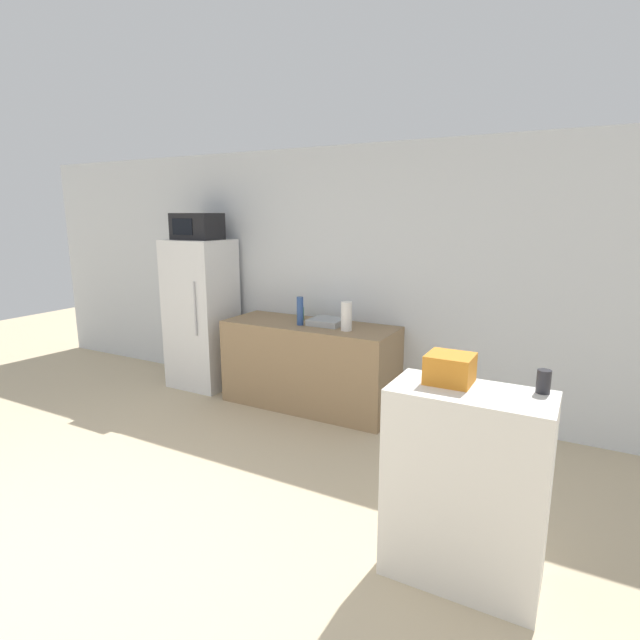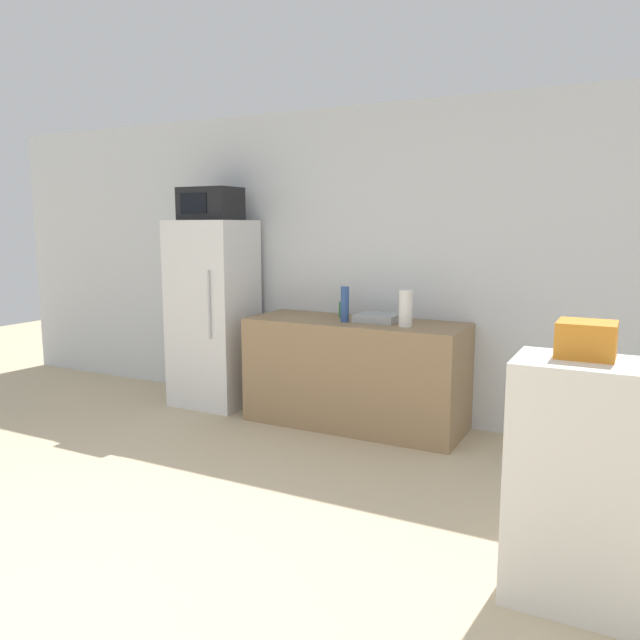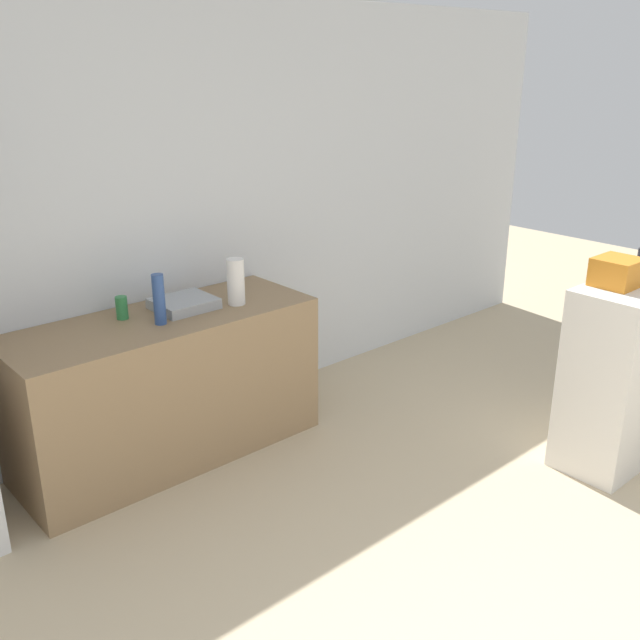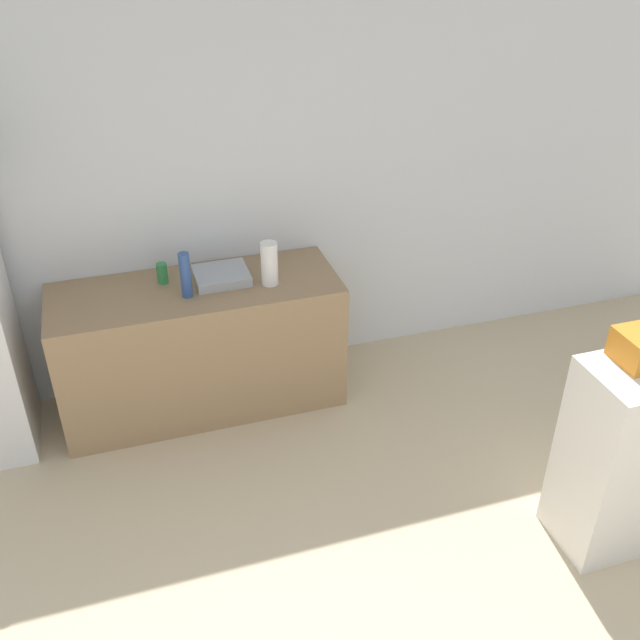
% 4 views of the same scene
% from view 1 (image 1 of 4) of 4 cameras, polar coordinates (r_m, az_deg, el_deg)
% --- Properties ---
extents(ground_plane, '(14.00, 14.00, 0.00)m').
position_cam_1_polar(ground_plane, '(3.46, -31.51, -24.07)').
color(ground_plane, '#C6B28E').
extents(wall_back, '(8.00, 0.06, 2.60)m').
position_cam_1_polar(wall_back, '(5.30, -0.61, 5.07)').
color(wall_back, silver).
rests_on(wall_back, ground_plane).
extents(refrigerator, '(0.67, 0.59, 1.67)m').
position_cam_1_polar(refrigerator, '(5.79, -13.38, 0.67)').
color(refrigerator, silver).
rests_on(refrigerator, ground_plane).
extents(microwave, '(0.51, 0.35, 0.28)m').
position_cam_1_polar(microwave, '(5.69, -13.87, 10.34)').
color(microwave, black).
rests_on(microwave, refrigerator).
extents(counter, '(1.77, 0.66, 0.86)m').
position_cam_1_polar(counter, '(5.10, -1.19, -5.18)').
color(counter, '#937551').
rests_on(counter, ground_plane).
extents(sink_basin, '(0.33, 0.30, 0.06)m').
position_cam_1_polar(sink_basin, '(4.94, 0.83, -0.20)').
color(sink_basin, '#9EA3A8').
rests_on(sink_basin, counter).
extents(bottle_tall, '(0.07, 0.07, 0.28)m').
position_cam_1_polar(bottle_tall, '(4.92, -2.29, 1.03)').
color(bottle_tall, '#2D4C8C').
rests_on(bottle_tall, counter).
extents(bottle_short, '(0.07, 0.07, 0.13)m').
position_cam_1_polar(bottle_short, '(5.17, -2.20, 0.72)').
color(bottle_short, '#2D7F42').
rests_on(bottle_short, counter).
extents(shelf_cabinet, '(0.81, 0.41, 1.07)m').
position_cam_1_polar(shelf_cabinet, '(2.87, 16.25, -17.84)').
color(shelf_cabinet, white).
rests_on(shelf_cabinet, ground_plane).
extents(basket, '(0.24, 0.22, 0.15)m').
position_cam_1_polar(basket, '(2.72, 14.62, -5.38)').
color(basket, orange).
rests_on(basket, shelf_cabinet).
extents(jar, '(0.07, 0.07, 0.12)m').
position_cam_1_polar(jar, '(2.72, 24.19, -6.43)').
color(jar, '#232328').
rests_on(jar, shelf_cabinet).
extents(paper_towel_roll, '(0.10, 0.10, 0.28)m').
position_cam_1_polar(paper_towel_roll, '(4.68, 3.04, 0.43)').
color(paper_towel_roll, white).
rests_on(paper_towel_roll, counter).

